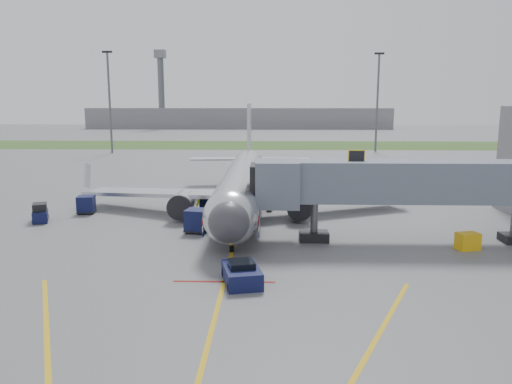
{
  "coord_description": "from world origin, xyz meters",
  "views": [
    {
      "loc": [
        2.68,
        -31.72,
        10.39
      ],
      "look_at": [
        1.52,
        7.94,
        3.2
      ],
      "focal_mm": 35.0,
      "sensor_mm": 36.0,
      "label": 1
    }
  ],
  "objects_px": {
    "airliner": "(242,184)",
    "ramp_worker": "(198,201)",
    "baggage_tug": "(40,214)",
    "belt_loader": "(212,215)",
    "pushback_tug": "(242,274)"
  },
  "relations": [
    {
      "from": "airliner",
      "to": "pushback_tug",
      "type": "relative_size",
      "value": 9.92
    },
    {
      "from": "airliner",
      "to": "ramp_worker",
      "type": "xyz_separation_m",
      "value": [
        -4.34,
        0.59,
        -1.8
      ]
    },
    {
      "from": "pushback_tug",
      "to": "baggage_tug",
      "type": "xyz_separation_m",
      "value": [
        -18.58,
        14.62,
        0.16
      ]
    },
    {
      "from": "baggage_tug",
      "to": "ramp_worker",
      "type": "height_order",
      "value": "ramp_worker"
    },
    {
      "from": "belt_loader",
      "to": "ramp_worker",
      "type": "xyz_separation_m",
      "value": [
        -1.85,
        4.55,
        0.33
      ]
    },
    {
      "from": "pushback_tug",
      "to": "baggage_tug",
      "type": "distance_m",
      "value": 23.65
    },
    {
      "from": "belt_loader",
      "to": "baggage_tug",
      "type": "bearing_deg",
      "value": -176.79
    },
    {
      "from": "pushback_tug",
      "to": "baggage_tug",
      "type": "relative_size",
      "value": 1.37
    },
    {
      "from": "baggage_tug",
      "to": "ramp_worker",
      "type": "bearing_deg",
      "value": 22.24
    },
    {
      "from": "baggage_tug",
      "to": "ramp_worker",
      "type": "xyz_separation_m",
      "value": [
        13.2,
        5.4,
        0.12
      ]
    },
    {
      "from": "baggage_tug",
      "to": "belt_loader",
      "type": "bearing_deg",
      "value": 3.21
    },
    {
      "from": "airliner",
      "to": "belt_loader",
      "type": "relative_size",
      "value": 8.2
    },
    {
      "from": "baggage_tug",
      "to": "belt_loader",
      "type": "height_order",
      "value": "belt_loader"
    },
    {
      "from": "airliner",
      "to": "ramp_worker",
      "type": "bearing_deg",
      "value": 172.25
    },
    {
      "from": "airliner",
      "to": "belt_loader",
      "type": "xyz_separation_m",
      "value": [
        -2.49,
        -3.96,
        -2.14
      ]
    }
  ]
}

